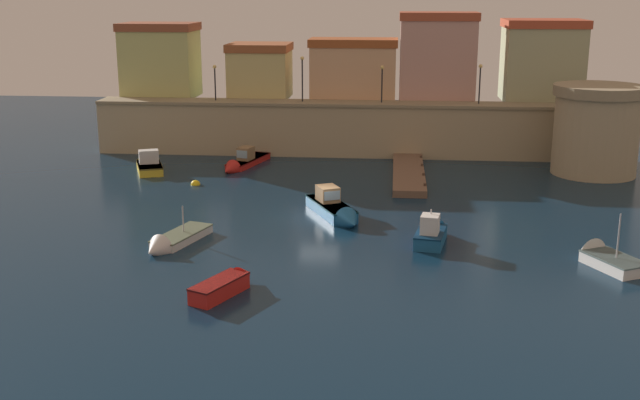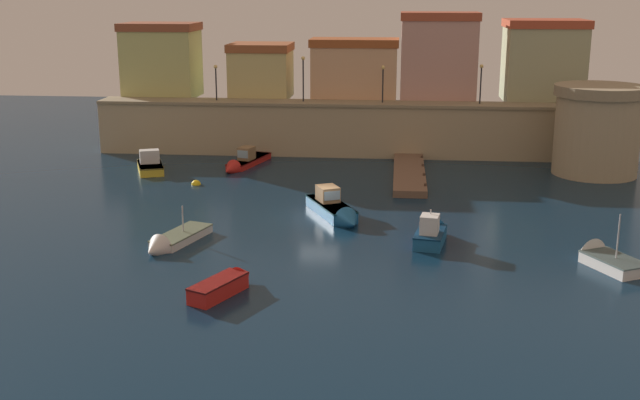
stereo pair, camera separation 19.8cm
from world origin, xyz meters
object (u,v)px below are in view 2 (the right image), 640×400
at_px(moored_boat_6, 431,232).
at_px(quay_lamp_2, 383,78).
at_px(moored_boat_0, 150,164).
at_px(moored_boat_4, 243,162).
at_px(quay_lamp_1, 303,72).
at_px(moored_boat_2, 336,210).
at_px(mooring_buoy_0, 196,185).
at_px(quay_lamp_3, 481,78).
at_px(quay_lamp_0, 216,76).
at_px(moored_boat_3, 603,258).
at_px(moored_boat_5, 225,284).
at_px(fortress_tower, 597,130).
at_px(moored_boat_1, 171,241).

bearing_deg(moored_boat_6, quay_lamp_2, 17.69).
bearing_deg(moored_boat_0, moored_boat_4, -98.10).
xyz_separation_m(quay_lamp_1, moored_boat_2, (4.35, -19.53, -6.60)).
distance_m(moored_boat_2, mooring_buoy_0, 13.40).
xyz_separation_m(quay_lamp_3, mooring_buoy_0, (-21.59, -11.85, -6.82)).
xyz_separation_m(quay_lamp_0, moored_boat_3, (26.64, -26.89, -6.33)).
bearing_deg(quay_lamp_3, moored_boat_3, -81.38).
relative_size(moored_boat_0, mooring_buoy_0, 7.46).
relative_size(moored_boat_6, mooring_buoy_0, 6.18).
height_order(moored_boat_0, moored_boat_5, moored_boat_0).
relative_size(moored_boat_2, mooring_buoy_0, 9.44).
xyz_separation_m(moored_boat_3, moored_boat_5, (-18.95, -5.88, 0.09)).
bearing_deg(fortress_tower, moored_boat_1, -143.48).
relative_size(moored_boat_3, moored_boat_4, 0.64).
distance_m(moored_boat_0, moored_boat_2, 20.02).
distance_m(quay_lamp_0, moored_boat_1, 27.06).
height_order(quay_lamp_3, moored_boat_5, quay_lamp_3).
bearing_deg(fortress_tower, moored_boat_4, -179.62).
bearing_deg(moored_boat_6, moored_boat_4, 48.09).
relative_size(fortress_tower, moored_boat_0, 1.33).
xyz_separation_m(moored_boat_3, moored_boat_4, (-23.33, 21.25, 0.05)).
distance_m(quay_lamp_1, moored_boat_1, 27.35).
bearing_deg(quay_lamp_1, fortress_tower, -13.08).
bearing_deg(moored_boat_5, moored_boat_6, -23.22).
relative_size(moored_boat_1, moored_boat_6, 1.31).
bearing_deg(mooring_buoy_0, moored_boat_1, -81.29).
height_order(moored_boat_4, mooring_buoy_0, moored_boat_4).
bearing_deg(fortress_tower, quay_lamp_1, 166.92).
relative_size(fortress_tower, moored_boat_2, 1.05).
distance_m(quay_lamp_3, moored_boat_1, 33.18).
bearing_deg(mooring_buoy_0, moored_boat_5, -72.20).
bearing_deg(moored_boat_6, moored_boat_2, 63.29).
bearing_deg(fortress_tower, quay_lamp_0, 170.04).
relative_size(moored_boat_1, moored_boat_4, 0.80).
bearing_deg(moored_boat_0, quay_lamp_3, -95.87).
distance_m(quay_lamp_1, quay_lamp_2, 6.81).
distance_m(quay_lamp_2, mooring_buoy_0, 19.11).
bearing_deg(moored_boat_0, quay_lamp_1, -78.86).
distance_m(fortress_tower, moored_boat_3, 22.11).
bearing_deg(moored_boat_5, mooring_buoy_0, 43.03).
relative_size(quay_lamp_0, quay_lamp_1, 0.80).
bearing_deg(moored_boat_3, moored_boat_1, 60.20).
bearing_deg(moored_boat_0, moored_boat_6, -148.53).
bearing_deg(moored_boat_4, moored_boat_0, -61.22).
bearing_deg(mooring_buoy_0, moored_boat_3, -30.36).
xyz_separation_m(quay_lamp_1, quay_lamp_3, (14.97, -0.00, -0.31)).
xyz_separation_m(quay_lamp_0, quay_lamp_3, (22.57, 0.00, 0.15)).
bearing_deg(moored_boat_3, fortress_tower, -39.51).
relative_size(quay_lamp_1, quay_lamp_3, 1.16).
height_order(moored_boat_6, mooring_buoy_0, moored_boat_6).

